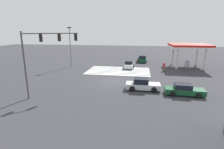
% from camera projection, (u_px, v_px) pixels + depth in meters
% --- Properties ---
extents(ground_plane, '(133.98, 133.98, 0.00)m').
position_uv_depth(ground_plane, '(112.00, 82.00, 25.70)').
color(ground_plane, '#333338').
extents(crosswalk_markings, '(11.58, 7.25, 0.01)m').
position_uv_depth(crosswalk_markings, '(118.00, 71.00, 32.85)').
color(crosswalk_markings, silver).
rests_on(crosswalk_markings, ground_plane).
extents(traffic_signal_mast, '(4.54, 4.54, 7.25)m').
position_uv_depth(traffic_signal_mast, '(44.00, 49.00, 19.17)').
color(traffic_signal_mast, '#47474C').
rests_on(traffic_signal_mast, ground_plane).
extents(car_0, '(4.27, 2.04, 1.51)m').
position_uv_depth(car_0, '(142.00, 85.00, 22.06)').
color(car_0, silver).
rests_on(car_0, ground_plane).
extents(car_1, '(2.00, 4.68, 1.49)m').
position_uv_depth(car_1, '(129.00, 64.00, 35.47)').
color(car_1, silver).
rests_on(car_1, ground_plane).
extents(car_2, '(4.46, 2.05, 1.33)m').
position_uv_depth(car_2, '(184.00, 90.00, 20.26)').
color(car_2, '#144728').
rests_on(car_2, ground_plane).
extents(car_3, '(2.20, 4.96, 1.64)m').
position_uv_depth(car_3, '(142.00, 59.00, 42.35)').
color(car_3, '#144728').
rests_on(car_3, ground_plane).
extents(gas_station_canopy, '(7.32, 7.32, 4.72)m').
position_uv_depth(gas_station_canopy, '(189.00, 47.00, 35.31)').
color(gas_station_canopy, silver).
rests_on(gas_station_canopy, ground_plane).
extents(pedestrian, '(0.41, 0.41, 1.73)m').
position_uv_depth(pedestrian, '(164.00, 66.00, 32.31)').
color(pedestrian, brown).
rests_on(pedestrian, ground_plane).
extents(street_light_pole_a, '(0.80, 0.36, 8.03)m').
position_uv_depth(street_light_pole_a, '(70.00, 44.00, 35.35)').
color(street_light_pole_a, slate).
rests_on(street_light_pole_a, ground_plane).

